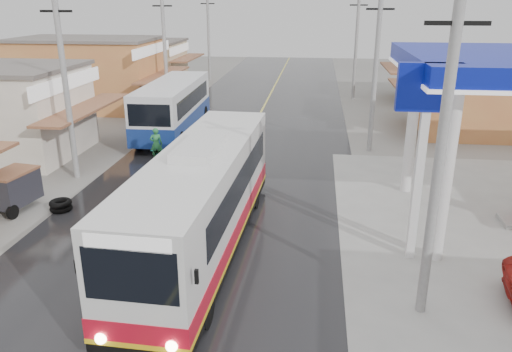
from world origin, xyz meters
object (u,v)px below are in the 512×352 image
object	(u,v)px
second_bus	(173,107)
cyclist	(158,154)
tricycle_near	(13,188)
tyre_stack	(61,205)
coach_bus	(203,199)

from	to	relation	value
second_bus	cyclist	world-z (taller)	second_bus
second_bus	tricycle_near	size ratio (longest dim) A/B	4.30
second_bus	tyre_stack	size ratio (longest dim) A/B	11.10
second_bus	cyclist	size ratio (longest dim) A/B	4.74
cyclist	tricycle_near	distance (m)	7.08
cyclist	tyre_stack	distance (m)	6.18
tricycle_near	tyre_stack	world-z (taller)	tricycle_near
cyclist	tricycle_near	bearing A→B (deg)	-138.23
coach_bus	second_bus	distance (m)	15.20
tyre_stack	coach_bus	bearing A→B (deg)	-20.55
cyclist	tricycle_near	size ratio (longest dim) A/B	0.91
coach_bus	cyclist	world-z (taller)	coach_bus
coach_bus	tyre_stack	bearing A→B (deg)	161.63
coach_bus	tricycle_near	bearing A→B (deg)	166.38
coach_bus	tricycle_near	size ratio (longest dim) A/B	5.31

